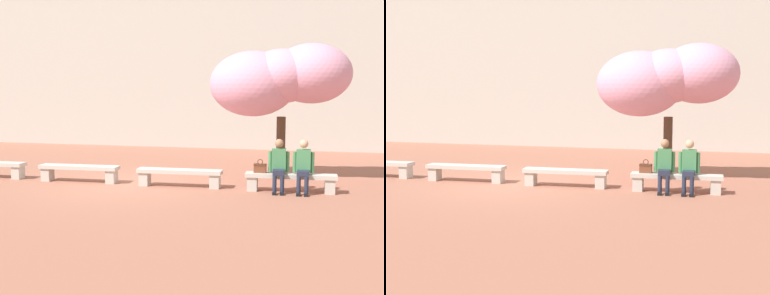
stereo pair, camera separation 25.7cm
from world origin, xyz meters
The scene contains 9 objects.
ground_plane centered at (0.00, 0.00, 0.00)m, with size 100.00×100.00×0.00m, color #9E604C.
building_facade centered at (0.00, 10.95, 3.63)m, with size 28.00×4.00×7.25m, color #B7B2A8.
stone_bench_near_west centered at (-1.41, 0.00, 0.31)m, with size 2.21×0.51×0.45m.
stone_bench_center centered at (1.41, 0.00, 0.31)m, with size 2.21×0.51×0.45m.
stone_bench_near_east centered at (4.23, 0.00, 0.31)m, with size 2.21×0.51×0.45m.
person_seated_left centered at (3.94, -0.05, 0.70)m, with size 0.51×0.70×1.29m.
person_seated_right centered at (4.52, -0.05, 0.70)m, with size 0.51×0.69×1.29m.
handbag centered at (3.48, -0.03, 0.58)m, with size 0.30×0.15×0.34m.
cherry_tree_main centered at (3.73, 1.87, 2.78)m, with size 3.86×2.29×3.73m.
Camera 2 is at (5.40, -12.95, 2.50)m, focal length 50.00 mm.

